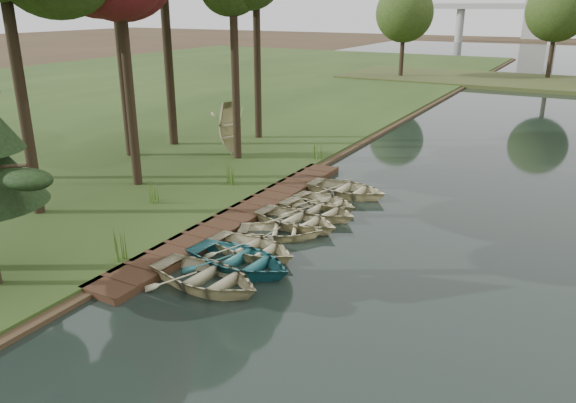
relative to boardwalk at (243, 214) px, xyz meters
The scene contains 18 objects.
ground 1.61m from the boardwalk, ahead, with size 300.00×300.00×0.00m, color #3D2F1D.
boardwalk is the anchor object (origin of this frame).
peninsula 50.91m from the boardwalk, 79.13° to the left, with size 50.00×14.00×0.45m, color #3B441E.
far_trees 50.78m from the boardwalk, 82.86° to the left, with size 45.60×5.60×8.80m.
building_b 145.16m from the boardwalk, 91.34° to the left, with size 8.00×8.00×12.00m, color #A5A5A0.
rowboat_0 6.16m from the boardwalk, 67.66° to the right, with size 2.80×3.92×0.81m, color #C5BD8E.
rowboat_1 4.91m from the boardwalk, 58.22° to the right, with size 2.81×3.93×0.81m, color #2C757B.
rowboat_2 3.82m from the boardwalk, 52.24° to the right, with size 2.49×3.49×0.72m, color #C5BD8E.
rowboat_3 2.69m from the boardwalk, 24.92° to the right, with size 2.30×3.23×0.67m, color #C5BD8E.
rowboat_4 2.48m from the boardwalk, ahead, with size 2.63×3.68×0.76m, color #C5BD8E.
rowboat_5 3.14m from the boardwalk, 30.39° to the left, with size 2.50×3.50×0.72m, color #C5BD8E.
rowboat_6 3.72m from the boardwalk, 47.81° to the left, with size 2.19×3.07×0.64m, color #C5BD8E.
rowboat_7 5.37m from the boardwalk, 59.87° to the left, with size 2.75×3.85×0.80m, color #C5BD8E.
stored_rowboat 9.30m from the boardwalk, 127.45° to the left, with size 2.18×3.06×0.63m, color #C5BD8E.
reeds_0 6.04m from the boardwalk, 99.60° to the right, with size 0.60×0.60×1.13m, color #3F661E.
reeds_1 4.09m from the boardwalk, 167.10° to the right, with size 0.60×0.60×0.98m, color #3F661E.
reeds_2 3.98m from the boardwalk, 130.65° to the left, with size 0.60×0.60×1.12m, color #3F661E.
reeds_3 9.07m from the boardwalk, 96.34° to the left, with size 0.60×0.60×0.93m, color #3F661E.
Camera 1 is at (10.58, -18.28, 8.44)m, focal length 35.00 mm.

